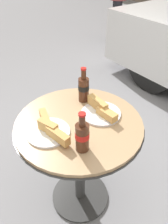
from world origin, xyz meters
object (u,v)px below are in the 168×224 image
cola_bottle_right (82,136)px  lunch_plate_far (101,111)px  bistro_table (79,144)px  cola_bottle_left (84,88)px  lunch_plate_near (49,129)px

cola_bottle_right → lunch_plate_far: (-0.15, 0.24, -0.06)m
bistro_table → cola_bottle_left: size_ratio=3.34×
lunch_plate_far → bistro_table: bearing=-97.9°
cola_bottle_right → lunch_plate_far: cola_bottle_right is taller
cola_bottle_left → lunch_plate_near: size_ratio=0.74×
bistro_table → lunch_plate_near: bearing=-95.1°
bistro_table → lunch_plate_near: size_ratio=2.46×
cola_bottle_right → lunch_plate_far: 0.29m
bistro_table → cola_bottle_left: bearing=136.4°
lunch_plate_near → cola_bottle_right: bearing=20.3°
bistro_table → cola_bottle_left: cola_bottle_left is taller
bistro_table → cola_bottle_left: (-0.15, 0.14, 0.26)m
bistro_table → cola_bottle_left: 0.34m
lunch_plate_far → cola_bottle_left: bearing=179.1°
lunch_plate_near → cola_bottle_left: bearing=113.2°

